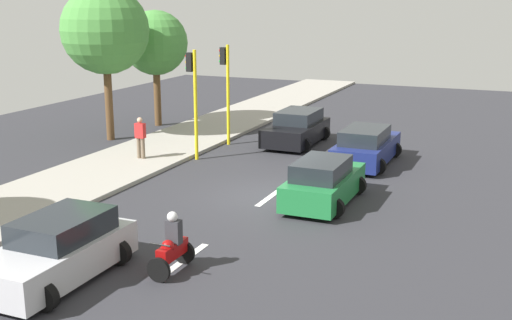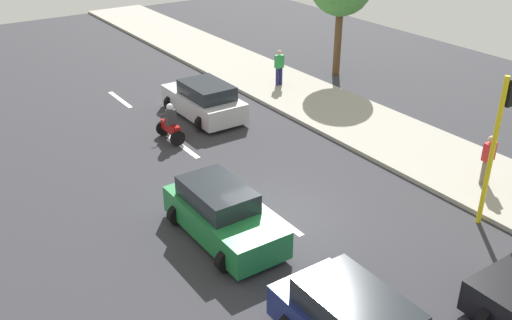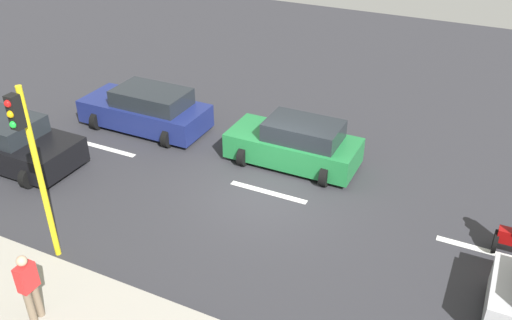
# 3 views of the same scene
# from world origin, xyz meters

# --- Properties ---
(ground_plane) EXTENTS (40.00, 60.00, 0.10)m
(ground_plane) POSITION_xyz_m (0.00, 0.00, -0.05)
(ground_plane) COLOR #2D2D33
(sidewalk) EXTENTS (4.00, 60.00, 0.15)m
(sidewalk) POSITION_xyz_m (7.00, 0.00, 0.07)
(sidewalk) COLOR #9E998E
(sidewalk) RESTS_ON ground
(lane_stripe_mid) EXTENTS (0.20, 2.40, 0.01)m
(lane_stripe_mid) POSITION_xyz_m (0.00, 0.00, 0.01)
(lane_stripe_mid) COLOR white
(lane_stripe_mid) RESTS_ON ground
(lane_stripe_south) EXTENTS (0.20, 2.40, 0.01)m
(lane_stripe_south) POSITION_xyz_m (0.00, 6.00, 0.01)
(lane_stripe_south) COLOR white
(lane_stripe_south) RESTS_ON ground
(lane_stripe_far_south) EXTENTS (0.20, 2.40, 0.01)m
(lane_stripe_far_south) POSITION_xyz_m (0.00, 12.00, 0.01)
(lane_stripe_far_south) COLOR white
(lane_stripe_far_south) RESTS_ON ground
(car_silver) EXTENTS (2.28, 4.12, 1.52)m
(car_silver) POSITION_xyz_m (2.19, 8.14, 0.71)
(car_silver) COLOR #B7B7BC
(car_silver) RESTS_ON ground
(car_green) EXTENTS (2.14, 4.09, 1.52)m
(car_green) POSITION_xyz_m (-1.84, 0.07, 0.71)
(car_green) COLOR #1E7238
(car_green) RESTS_ON ground
(motorcycle) EXTENTS (0.60, 1.30, 1.53)m
(motorcycle) POSITION_xyz_m (-0.10, 6.73, 0.64)
(motorcycle) COLOR black
(motorcycle) RESTS_ON ground
(pedestrian_near_signal) EXTENTS (0.40, 0.24, 1.69)m
(pedestrian_near_signal) POSITION_xyz_m (6.64, -2.32, 1.06)
(pedestrian_near_signal) COLOR #72604C
(pedestrian_near_signal) RESTS_ON sidewalk
(pedestrian_by_tree) EXTENTS (0.40, 0.24, 1.69)m
(pedestrian_by_tree) POSITION_xyz_m (6.88, 9.23, 1.06)
(pedestrian_by_tree) COLOR #1E1E4C
(pedestrian_by_tree) RESTS_ON sidewalk
(traffic_light_midblock) EXTENTS (0.49, 0.24, 4.50)m
(traffic_light_midblock) POSITION_xyz_m (4.85, -3.56, 2.93)
(traffic_light_midblock) COLOR yellow
(traffic_light_midblock) RESTS_ON ground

